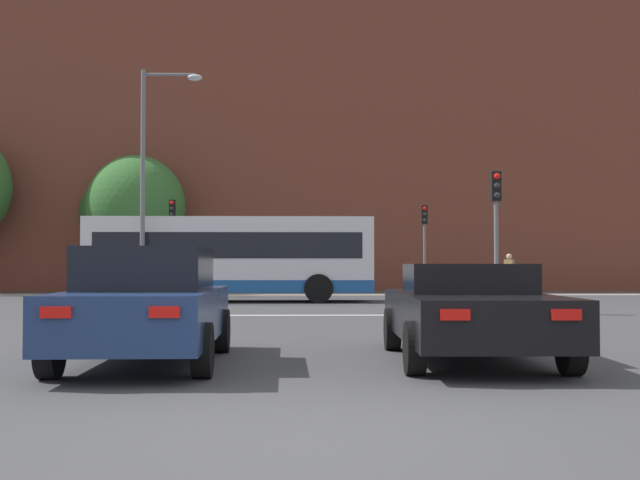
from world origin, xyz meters
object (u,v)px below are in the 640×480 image
object	(u,v)px
bus_crossing_lead	(231,257)
street_lamp_junction	(152,162)
car_roadster_right	(470,311)
traffic_light_far_left	(172,231)
traffic_light_far_right	(425,234)
traffic_light_near_right	(496,217)
pedestrian_waiting	(509,270)
car_saloon_left	(147,305)

from	to	relation	value
bus_crossing_lead	street_lamp_junction	size ratio (longest dim) A/B	1.27
car_roadster_right	bus_crossing_lead	bearing A→B (deg)	106.21
car_roadster_right	traffic_light_far_left	size ratio (longest dim) A/B	1.12
traffic_light_far_right	street_lamp_junction	size ratio (longest dim) A/B	0.49
traffic_light_near_right	traffic_light_far_left	xyz separation A→B (m)	(-10.80, 13.19, 0.19)
traffic_light_far_left	car_roadster_right	bearing A→B (deg)	-71.86
pedestrian_waiting	car_saloon_left	bearing A→B (deg)	108.31
car_roadster_right	traffic_light_near_right	distance (m)	11.19
street_lamp_junction	bus_crossing_lead	bearing A→B (deg)	33.60
car_roadster_right	pedestrian_waiting	bearing A→B (deg)	75.39
car_saloon_left	traffic_light_far_right	bearing A→B (deg)	71.83
bus_crossing_lead	traffic_light_near_right	size ratio (longest dim) A/B	2.63
traffic_light_far_right	pedestrian_waiting	distance (m)	4.28
traffic_light_far_left	pedestrian_waiting	bearing A→B (deg)	3.20
traffic_light_near_right	pedestrian_waiting	world-z (taller)	traffic_light_near_right
bus_crossing_lead	traffic_light_far_left	bearing A→B (deg)	27.29
bus_crossing_lead	pedestrian_waiting	world-z (taller)	bus_crossing_lead
car_roadster_right	traffic_light_far_right	world-z (taller)	traffic_light_far_right
bus_crossing_lead	traffic_light_near_right	bearing A→B (deg)	-133.26
car_saloon_left	pedestrian_waiting	world-z (taller)	pedestrian_waiting
traffic_light_far_left	pedestrian_waiting	size ratio (longest dim) A/B	2.27
traffic_light_far_left	pedestrian_waiting	world-z (taller)	traffic_light_far_left
pedestrian_waiting	street_lamp_junction	bearing A→B (deg)	73.18
traffic_light_far_right	traffic_light_near_right	bearing A→B (deg)	-90.56
car_roadster_right	traffic_light_far_right	size ratio (longest dim) A/B	1.19
car_roadster_right	pedestrian_waiting	size ratio (longest dim) A/B	2.55
car_saloon_left	street_lamp_junction	world-z (taller)	street_lamp_junction
bus_crossing_lead	car_saloon_left	bearing A→B (deg)	-178.54
car_roadster_right	street_lamp_junction	xyz separation A→B (m)	(-7.27, 16.25, 4.10)
traffic_light_far_right	street_lamp_junction	world-z (taller)	street_lamp_junction
bus_crossing_lead	street_lamp_junction	world-z (taller)	street_lamp_junction
car_saloon_left	street_lamp_junction	size ratio (longest dim) A/B	0.57
traffic_light_near_right	traffic_light_far_right	size ratio (longest dim) A/B	0.98
traffic_light_far_left	traffic_light_near_right	bearing A→B (deg)	-50.70
traffic_light_near_right	street_lamp_junction	bearing A→B (deg)	151.26
bus_crossing_lead	traffic_light_far_right	xyz separation A→B (m)	(7.89, 5.90, 1.04)
car_roadster_right	traffic_light_near_right	xyz separation A→B (m)	(3.00, 10.61, 1.92)
traffic_light_far_right	pedestrian_waiting	size ratio (longest dim) A/B	2.15
car_roadster_right	bus_crossing_lead	world-z (taller)	bus_crossing_lead
car_roadster_right	bus_crossing_lead	xyz separation A→B (m)	(-4.76, 17.92, 0.93)
street_lamp_junction	traffic_light_far_right	bearing A→B (deg)	36.04
car_roadster_right	traffic_light_far_left	bearing A→B (deg)	109.46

